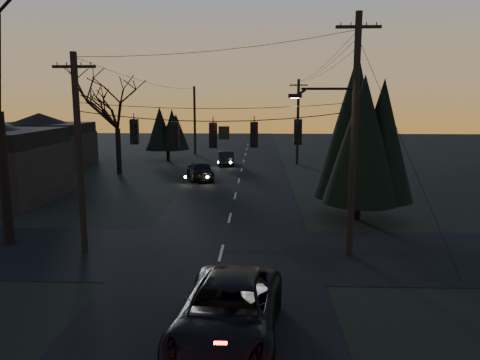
{
  "coord_description": "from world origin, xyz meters",
  "views": [
    {
      "loc": [
        1.6,
        -9.37,
        6.62
      ],
      "look_at": [
        0.89,
        8.16,
        3.55
      ],
      "focal_mm": 35.0,
      "sensor_mm": 36.0,
      "label": 1
    }
  ],
  "objects_px": {
    "sedan_oncoming_a": "(200,170)",
    "sedan_oncoming_b": "(226,158)",
    "utility_pole_right": "(349,255)",
    "evergreen_right": "(361,133)",
    "utility_pole_left": "(85,251)",
    "utility_pole_far_r": "(297,164)",
    "utility_pole_far_l": "(195,154)",
    "suv_near": "(229,313)"
  },
  "relations": [
    {
      "from": "utility_pole_far_r",
      "to": "suv_near",
      "type": "xyz_separation_m",
      "value": [
        -4.7,
        -35.39,
        0.82
      ]
    },
    {
      "from": "utility_pole_right",
      "to": "utility_pole_far_r",
      "type": "relative_size",
      "value": 1.18
    },
    {
      "from": "utility_pole_right",
      "to": "evergreen_right",
      "type": "relative_size",
      "value": 1.2
    },
    {
      "from": "utility_pole_left",
      "to": "evergreen_right",
      "type": "bearing_deg",
      "value": 24.92
    },
    {
      "from": "utility_pole_left",
      "to": "utility_pole_far_l",
      "type": "distance_m",
      "value": 36.0
    },
    {
      "from": "utility_pole_far_l",
      "to": "sedan_oncoming_b",
      "type": "relative_size",
      "value": 1.86
    },
    {
      "from": "sedan_oncoming_a",
      "to": "sedan_oncoming_b",
      "type": "relative_size",
      "value": 1.1
    },
    {
      "from": "utility_pole_left",
      "to": "evergreen_right",
      "type": "height_order",
      "value": "evergreen_right"
    },
    {
      "from": "suv_near",
      "to": "sedan_oncoming_a",
      "type": "xyz_separation_m",
      "value": [
        -4.0,
        25.75,
        -0.02
      ]
    },
    {
      "from": "utility_pole_right",
      "to": "sedan_oncoming_b",
      "type": "height_order",
      "value": "utility_pole_right"
    },
    {
      "from": "utility_pole_far_r",
      "to": "sedan_oncoming_a",
      "type": "distance_m",
      "value": 13.01
    },
    {
      "from": "evergreen_right",
      "to": "utility_pole_far_l",
      "type": "bearing_deg",
      "value": 113.62
    },
    {
      "from": "utility_pole_far_r",
      "to": "utility_pole_far_l",
      "type": "height_order",
      "value": "utility_pole_far_r"
    },
    {
      "from": "utility_pole_left",
      "to": "suv_near",
      "type": "xyz_separation_m",
      "value": [
        6.8,
        -7.39,
        0.82
      ]
    },
    {
      "from": "utility_pole_far_r",
      "to": "sedan_oncoming_a",
      "type": "relative_size",
      "value": 1.8
    },
    {
      "from": "utility_pole_far_r",
      "to": "suv_near",
      "type": "bearing_deg",
      "value": -97.57
    },
    {
      "from": "suv_near",
      "to": "sedan_oncoming_a",
      "type": "bearing_deg",
      "value": 103.96
    },
    {
      "from": "utility_pole_left",
      "to": "sedan_oncoming_a",
      "type": "height_order",
      "value": "utility_pole_left"
    },
    {
      "from": "utility_pole_right",
      "to": "sedan_oncoming_a",
      "type": "distance_m",
      "value": 20.34
    },
    {
      "from": "utility_pole_right",
      "to": "utility_pole_far_r",
      "type": "bearing_deg",
      "value": 90.0
    },
    {
      "from": "utility_pole_far_l",
      "to": "suv_near",
      "type": "bearing_deg",
      "value": -81.09
    },
    {
      "from": "utility_pole_right",
      "to": "sedan_oncoming_b",
      "type": "xyz_separation_m",
      "value": [
        -7.19,
        27.11,
        0.71
      ]
    },
    {
      "from": "utility_pole_right",
      "to": "sedan_oncoming_a",
      "type": "bearing_deg",
      "value": 115.35
    },
    {
      "from": "utility_pole_far_r",
      "to": "utility_pole_far_l",
      "type": "bearing_deg",
      "value": 145.18
    },
    {
      "from": "utility_pole_far_r",
      "to": "sedan_oncoming_a",
      "type": "height_order",
      "value": "utility_pole_far_r"
    },
    {
      "from": "utility_pole_left",
      "to": "sedan_oncoming_b",
      "type": "height_order",
      "value": "utility_pole_left"
    },
    {
      "from": "utility_pole_right",
      "to": "evergreen_right",
      "type": "height_order",
      "value": "evergreen_right"
    },
    {
      "from": "utility_pole_left",
      "to": "sedan_oncoming_a",
      "type": "xyz_separation_m",
      "value": [
        2.8,
        18.36,
        0.8
      ]
    },
    {
      "from": "sedan_oncoming_a",
      "to": "sedan_oncoming_b",
      "type": "distance_m",
      "value": 8.88
    },
    {
      "from": "sedan_oncoming_a",
      "to": "sedan_oncoming_b",
      "type": "height_order",
      "value": "sedan_oncoming_a"
    },
    {
      "from": "utility_pole_right",
      "to": "sedan_oncoming_a",
      "type": "xyz_separation_m",
      "value": [
        -8.7,
        18.36,
        0.8
      ]
    },
    {
      "from": "utility_pole_far_r",
      "to": "evergreen_right",
      "type": "relative_size",
      "value": 1.02
    },
    {
      "from": "utility_pole_right",
      "to": "utility_pole_far_r",
      "type": "xyz_separation_m",
      "value": [
        0.0,
        28.0,
        0.0
      ]
    },
    {
      "from": "utility_pole_far_l",
      "to": "sedan_oncoming_a",
      "type": "distance_m",
      "value": 17.87
    },
    {
      "from": "sedan_oncoming_a",
      "to": "sedan_oncoming_b",
      "type": "xyz_separation_m",
      "value": [
        1.51,
        8.75,
        -0.1
      ]
    },
    {
      "from": "evergreen_right",
      "to": "suv_near",
      "type": "bearing_deg",
      "value": -115.02
    },
    {
      "from": "utility_pole_far_r",
      "to": "suv_near",
      "type": "relative_size",
      "value": 1.44
    },
    {
      "from": "evergreen_right",
      "to": "utility_pole_left",
      "type": "bearing_deg",
      "value": -155.08
    },
    {
      "from": "evergreen_right",
      "to": "suv_near",
      "type": "height_order",
      "value": "evergreen_right"
    },
    {
      "from": "utility_pole_right",
      "to": "utility_pole_far_r",
      "type": "height_order",
      "value": "utility_pole_right"
    },
    {
      "from": "utility_pole_left",
      "to": "sedan_oncoming_b",
      "type": "bearing_deg",
      "value": 80.96
    },
    {
      "from": "utility_pole_right",
      "to": "suv_near",
      "type": "xyz_separation_m",
      "value": [
        -4.7,
        -7.39,
        0.82
      ]
    }
  ]
}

